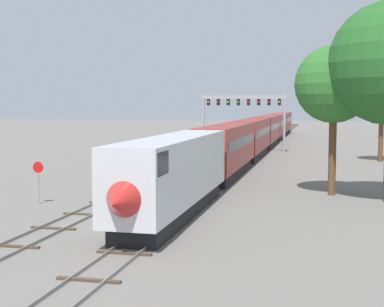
# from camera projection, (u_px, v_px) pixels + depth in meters

# --- Properties ---
(ground_plane) EXTENTS (400.00, 400.00, 0.00)m
(ground_plane) POSITION_uv_depth(u_px,v_px,m) (127.00, 224.00, 31.72)
(ground_plane) COLOR slate
(track_main) EXTENTS (2.60, 200.00, 0.16)m
(track_main) POSITION_uv_depth(u_px,v_px,m) (266.00, 146.00, 89.52)
(track_main) COLOR slate
(track_main) RESTS_ON ground
(track_near) EXTENTS (2.60, 160.00, 0.16)m
(track_near) POSITION_uv_depth(u_px,v_px,m) (207.00, 157.00, 71.33)
(track_near) COLOR slate
(track_near) RESTS_ON ground
(passenger_train) EXTENTS (3.04, 114.65, 4.80)m
(passenger_train) POSITION_uv_depth(u_px,v_px,m) (260.00, 133.00, 80.48)
(passenger_train) COLOR silver
(passenger_train) RESTS_ON ground
(signal_gantry) EXTENTS (12.10, 0.49, 8.30)m
(signal_gantry) POSITION_uv_depth(u_px,v_px,m) (243.00, 108.00, 79.52)
(signal_gantry) COLOR #999BA0
(signal_gantry) RESTS_ON ground
(stop_sign) EXTENTS (0.76, 0.08, 2.88)m
(stop_sign) POSITION_uv_depth(u_px,v_px,m) (38.00, 177.00, 38.05)
(stop_sign) COLOR gray
(stop_sign) RESTS_ON ground
(trackside_tree_left) EXTENTS (5.07, 5.07, 10.09)m
(trackside_tree_left) POSITION_uv_depth(u_px,v_px,m) (382.00, 98.00, 65.92)
(trackside_tree_left) COLOR brown
(trackside_tree_left) RESTS_ON ground
(trackside_tree_right) EXTENTS (5.70, 5.70, 11.05)m
(trackside_tree_right) POSITION_uv_depth(u_px,v_px,m) (334.00, 85.00, 41.31)
(trackside_tree_right) COLOR brown
(trackside_tree_right) RESTS_ON ground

